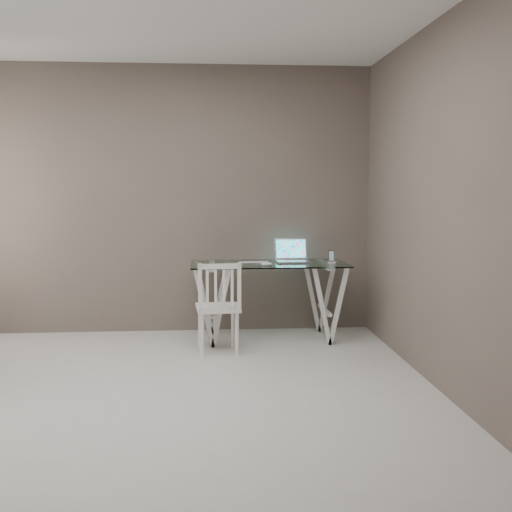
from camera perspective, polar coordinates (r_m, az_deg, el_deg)
The scene contains 7 objects.
room at distance 4.36m, azimuth -9.49°, elevation 9.18°, with size 4.50×4.52×2.71m.
desk at distance 6.25m, azimuth 1.15°, elevation -3.95°, with size 1.50×0.70×0.75m.
chair at distance 5.68m, azimuth -3.34°, elevation -4.24°, with size 0.40×0.40×0.83m.
laptop at distance 6.34m, azimuth 3.22°, elevation -0.01°, with size 0.33×0.29×0.22m.
keyboard at distance 6.21m, azimuth -0.22°, elevation -0.59°, with size 0.30×0.13×0.01m, color silver.
mouse at distance 5.99m, azimuth 0.95°, elevation -0.71°, with size 0.11×0.06×0.03m, color white.
phone_dock at distance 6.26m, azimuth 6.72°, elevation -0.31°, with size 0.06×0.06×0.12m.
Camera 1 is at (0.30, -4.32, 1.48)m, focal length 45.00 mm.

